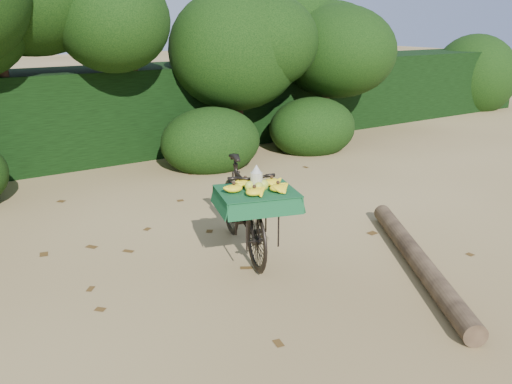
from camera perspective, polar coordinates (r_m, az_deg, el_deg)
ground at (r=6.41m, az=2.16°, el=-7.78°), size 80.00×80.00×0.00m
vendor_bicycle at (r=6.55m, az=-1.38°, el=-1.51°), size 1.21×2.03×1.17m
fallen_log at (r=6.56m, az=16.65°, el=-6.83°), size 1.83×2.83×0.23m
hedge_backdrop at (r=11.65m, az=-16.20°, el=7.94°), size 26.00×1.80×1.80m
tree_row at (r=10.58m, az=-18.80°, el=12.79°), size 14.50×2.00×4.00m
bush_clumps at (r=10.06m, az=-9.77°, el=4.28°), size 8.80×1.70×0.90m
leaf_litter at (r=6.90m, az=-0.98°, el=-5.79°), size 7.00×7.30×0.01m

